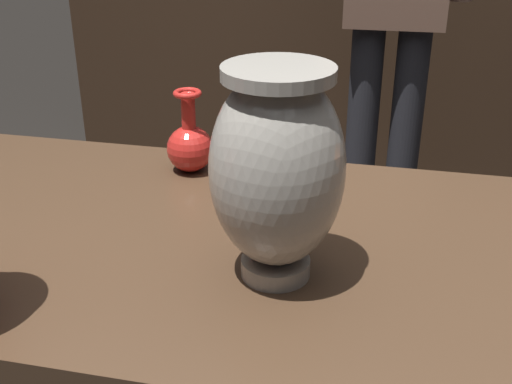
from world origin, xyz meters
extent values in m
cube|color=#422D1E|center=(0.00, 0.00, 0.78)|extent=(1.20, 0.64, 0.05)
cube|color=#382619|center=(0.00, 2.20, 0.47)|extent=(2.60, 0.40, 0.95)
cylinder|color=gray|center=(0.07, -0.08, 0.81)|extent=(0.09, 0.09, 0.02)
ellipsoid|color=gray|center=(0.07, -0.08, 0.95)|extent=(0.17, 0.17, 0.26)
cylinder|color=gray|center=(0.07, -0.08, 1.08)|extent=(0.14, 0.14, 0.02)
sphere|color=red|center=(-0.15, 0.23, 0.84)|extent=(0.08, 0.08, 0.08)
cylinder|color=red|center=(-0.15, 0.23, 0.91)|extent=(0.03, 0.03, 0.07)
torus|color=red|center=(-0.15, 0.23, 0.95)|extent=(0.05, 0.05, 0.01)
cylinder|color=#232328|center=(0.26, 1.37, 0.43)|extent=(0.11, 0.11, 0.85)
cylinder|color=#232328|center=(0.11, 1.37, 0.43)|extent=(0.11, 0.11, 0.85)
camera|label=1|loc=(0.21, -0.81, 1.28)|focal=45.36mm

